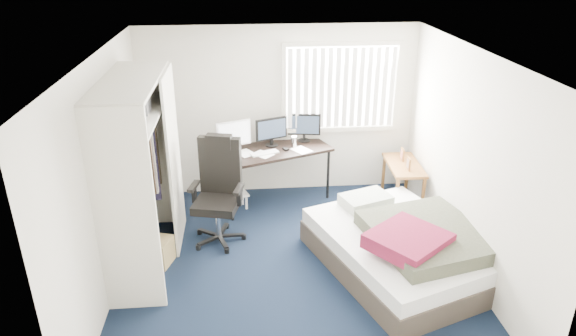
% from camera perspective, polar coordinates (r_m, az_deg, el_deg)
% --- Properties ---
extents(ground, '(4.20, 4.20, 0.00)m').
position_cam_1_polar(ground, '(6.22, 0.53, -10.75)').
color(ground, black).
rests_on(ground, ground).
extents(room_shell, '(4.20, 4.20, 4.20)m').
position_cam_1_polar(room_shell, '(5.50, 0.59, 2.30)').
color(room_shell, silver).
rests_on(room_shell, ground).
extents(window_assembly, '(1.72, 0.09, 1.32)m').
position_cam_1_polar(window_assembly, '(7.52, 5.93, 8.86)').
color(window_assembly, white).
rests_on(window_assembly, ground).
extents(closet, '(0.64, 1.84, 2.22)m').
position_cam_1_polar(closet, '(5.90, -16.07, 1.19)').
color(closet, beige).
rests_on(closet, ground).
extents(desk, '(1.80, 1.30, 1.27)m').
position_cam_1_polar(desk, '(7.37, -1.85, 2.32)').
color(desk, black).
rests_on(desk, ground).
extents(office_chair, '(0.77, 0.77, 1.36)m').
position_cam_1_polar(office_chair, '(6.56, -7.68, -3.68)').
color(office_chair, black).
rests_on(office_chair, ground).
extents(footstool, '(0.35, 0.32, 0.24)m').
position_cam_1_polar(footstool, '(7.39, -5.65, -3.22)').
color(footstool, white).
rests_on(footstool, ground).
extents(nightstand, '(0.48, 0.91, 0.80)m').
position_cam_1_polar(nightstand, '(7.55, 12.74, -0.04)').
color(nightstand, brown).
rests_on(nightstand, ground).
extents(bed, '(2.20, 2.51, 0.69)m').
position_cam_1_polar(bed, '(6.16, 12.74, -8.57)').
color(bed, '#3B322A').
rests_on(bed, ground).
extents(pine_box, '(0.50, 0.43, 0.32)m').
position_cam_1_polar(pine_box, '(6.39, -14.74, -8.89)').
color(pine_box, '#A48B52').
rests_on(pine_box, ground).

